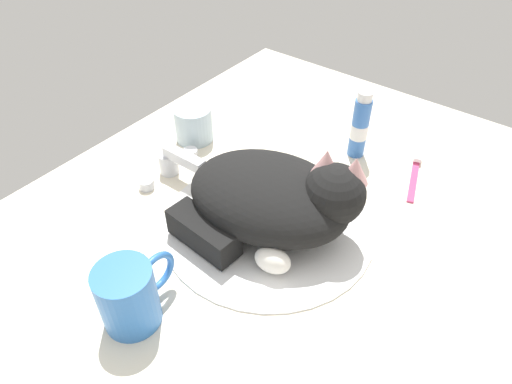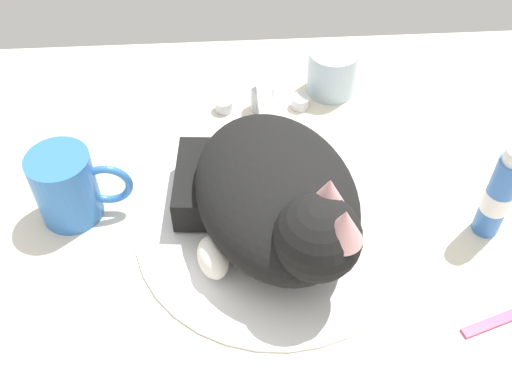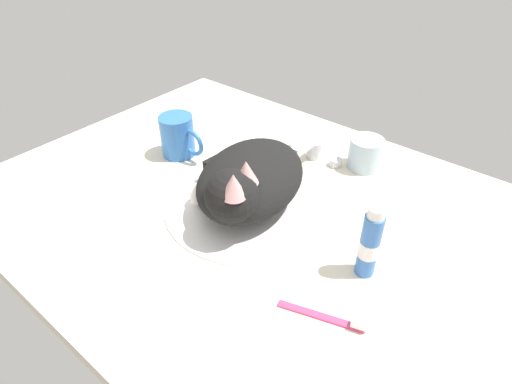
# 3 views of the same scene
# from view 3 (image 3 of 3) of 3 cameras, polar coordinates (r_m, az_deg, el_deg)

# --- Properties ---
(ground_plane) EXTENTS (1.10, 0.83, 0.03)m
(ground_plane) POSITION_cam_3_polar(r_m,az_deg,el_deg) (0.88, -0.63, -2.37)
(ground_plane) COLOR silver
(sink_basin) EXTENTS (0.35, 0.35, 0.01)m
(sink_basin) POSITION_cam_3_polar(r_m,az_deg,el_deg) (0.87, -0.63, -1.42)
(sink_basin) COLOR white
(sink_basin) RESTS_ON ground_plane
(faucet) EXTENTS (0.14, 0.11, 0.06)m
(faucet) POSITION_cam_3_polar(r_m,az_deg,el_deg) (1.01, 7.41, 5.64)
(faucet) COLOR silver
(faucet) RESTS_ON ground_plane
(cat) EXTENTS (0.25, 0.30, 0.15)m
(cat) POSITION_cam_3_polar(r_m,az_deg,el_deg) (0.82, -1.22, 1.54)
(cat) COLOR black
(cat) RESTS_ON sink_basin
(coffee_mug) EXTENTS (0.12, 0.08, 0.10)m
(coffee_mug) POSITION_cam_3_polar(r_m,az_deg,el_deg) (1.02, -10.29, 7.31)
(coffee_mug) COLOR #3372C6
(coffee_mug) RESTS_ON ground_plane
(rinse_cup) EXTENTS (0.08, 0.08, 0.07)m
(rinse_cup) POSITION_cam_3_polar(r_m,az_deg,el_deg) (1.00, 14.34, 5.00)
(rinse_cup) COLOR silver
(rinse_cup) RESTS_ON ground_plane
(toothpaste_bottle) EXTENTS (0.03, 0.03, 0.14)m
(toothpaste_bottle) POSITION_cam_3_polar(r_m,az_deg,el_deg) (0.72, 14.88, -6.66)
(toothpaste_bottle) COLOR #3870C6
(toothpaste_bottle) RESTS_ON ground_plane
(toothbrush) EXTENTS (0.13, 0.05, 0.02)m
(toothbrush) POSITION_cam_3_polar(r_m,az_deg,el_deg) (0.68, 9.38, -16.05)
(toothbrush) COLOR #D83F72
(toothbrush) RESTS_ON ground_plane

